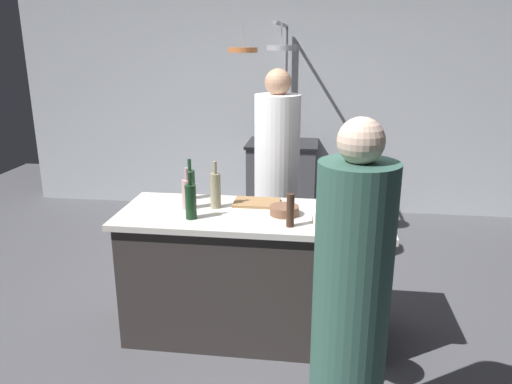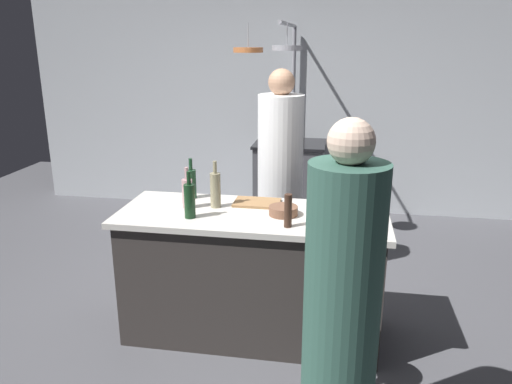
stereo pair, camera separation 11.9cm
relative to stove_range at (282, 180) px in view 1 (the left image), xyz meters
The scene contains 19 objects.
ground_plane 2.49m from the stove_range, 90.00° to the right, with size 9.00×9.00×0.00m, color #4C4C51.
back_wall 0.94m from the stove_range, 90.00° to the left, with size 6.40×0.16×2.60m, color #B2B7BC.
kitchen_island 2.45m from the stove_range, 90.00° to the right, with size 1.80×0.72×0.90m.
stove_range is the anchor object (origin of this frame).
chef 1.56m from the stove_range, 87.27° to the right, with size 0.38×0.38×1.79m.
bar_stool_right 3.12m from the stove_range, 79.66° to the right, with size 0.28×0.28×0.68m.
guest_right 3.51m from the stove_range, 80.12° to the right, with size 0.36×0.36×1.70m.
overhead_pot_rack 1.32m from the stove_range, 97.79° to the right, with size 0.62×1.38×2.17m.
cutting_board 2.30m from the stove_range, 90.03° to the right, with size 0.32×0.22×0.02m, color #997047.
pepper_mill 2.74m from the stove_range, 84.40° to the right, with size 0.05×0.05×0.21m, color #382319.
wine_bottle_amber 2.49m from the stove_range, 77.00° to the right, with size 0.07×0.07×0.29m.
wine_bottle_red 2.70m from the stove_range, 98.32° to the right, with size 0.07×0.07×0.31m.
wine_bottle_white 2.46m from the stove_range, 96.48° to the right, with size 0.07×0.07×0.33m.
wine_bottle_rose 2.52m from the stove_range, 100.66° to the right, with size 0.07×0.07×0.29m.
wine_bottle_green 2.32m from the stove_range, 102.64° to the right, with size 0.07×0.07×0.30m.
wine_glass_near_left_guest 2.64m from the stove_range, 75.32° to the right, with size 0.07×0.07×0.15m.
wine_glass_by_chef 2.52m from the stove_range, 74.68° to the right, with size 0.07×0.07×0.15m.
mixing_bowl_ceramic 2.65m from the stove_range, 79.26° to the right, with size 0.19×0.19×0.07m, color silver.
mixing_bowl_wooden 2.51m from the stove_range, 85.13° to the right, with size 0.19×0.19×0.06m, color brown.
Camera 1 is at (0.43, -3.10, 2.01)m, focal length 34.90 mm.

